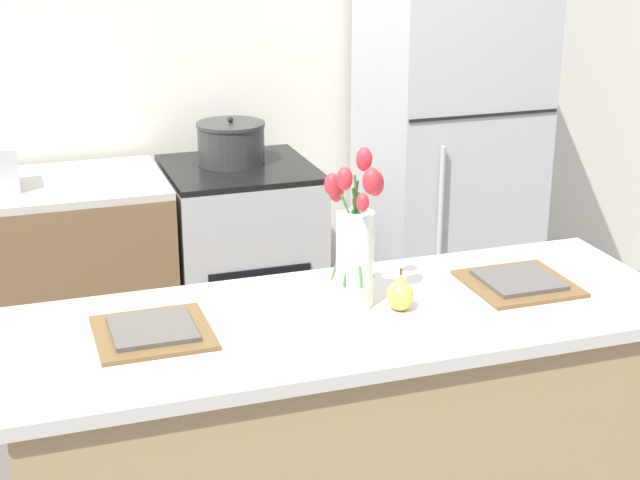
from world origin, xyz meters
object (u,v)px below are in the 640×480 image
at_px(refrigerator, 448,148).
at_px(cooking_pot, 231,143).
at_px(stove_range, 242,266).
at_px(plate_setting_right, 519,282).
at_px(flower_vase, 355,242).
at_px(pear_figurine, 400,294).
at_px(plate_setting_left, 153,331).

relative_size(refrigerator, cooking_pot, 6.21).
xyz_separation_m(stove_range, plate_setting_right, (0.42, -1.57, 0.47)).
relative_size(flower_vase, pear_figurine, 3.55).
distance_m(flower_vase, plate_setting_right, 0.51).
distance_m(plate_setting_right, cooking_pot, 1.68).
bearing_deg(stove_range, cooking_pot, 107.56).
bearing_deg(plate_setting_left, cooking_pot, 69.78).
distance_m(stove_range, plate_setting_left, 1.75).
relative_size(stove_range, cooking_pot, 3.10).
xyz_separation_m(plate_setting_left, cooking_pot, (0.60, 1.62, 0.06)).
bearing_deg(pear_figurine, flower_vase, 143.26).
height_order(stove_range, plate_setting_right, plate_setting_right).
relative_size(refrigerator, pear_figurine, 15.01).
xyz_separation_m(pear_figurine, plate_setting_right, (0.38, 0.05, -0.04)).
bearing_deg(stove_range, refrigerator, 0.04).
height_order(stove_range, pear_figurine, pear_figurine).
bearing_deg(stove_range, flower_vase, -92.53).
relative_size(plate_setting_left, cooking_pot, 1.00).
bearing_deg(plate_setting_left, stove_range, 68.59).
relative_size(stove_range, pear_figurine, 7.49).
distance_m(stove_range, cooking_pot, 0.53).
bearing_deg(flower_vase, stove_range, 87.47).
xyz_separation_m(pear_figurine, cooking_pot, (-0.05, 1.68, 0.02)).
bearing_deg(cooking_pot, refrigerator, -3.16).
relative_size(refrigerator, flower_vase, 4.22).
xyz_separation_m(plate_setting_right, cooking_pot, (-0.43, 1.62, 0.06)).
distance_m(refrigerator, plate_setting_right, 1.66).
xyz_separation_m(stove_range, refrigerator, (0.95, 0.00, 0.44)).
height_order(stove_range, plate_setting_left, plate_setting_left).
xyz_separation_m(refrigerator, flower_vase, (-1.02, -1.55, 0.20)).
relative_size(plate_setting_right, cooking_pot, 1.00).
relative_size(stove_range, refrigerator, 0.50).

